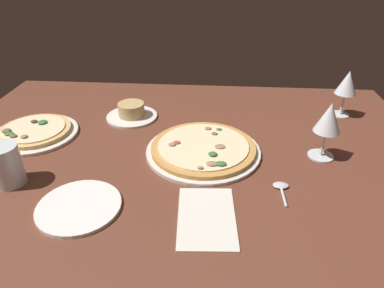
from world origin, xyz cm
name	(u,v)px	position (x,y,z in cm)	size (l,w,h in cm)	color
dining_table	(181,159)	(0.00, 0.00, 2.00)	(150.00, 110.00, 4.00)	brown
pizza_main	(203,149)	(6.56, 0.85, 5.22)	(33.43, 33.43, 3.40)	silver
pizza_side	(34,132)	(-47.64, 7.22, 5.18)	(26.69, 26.69, 3.38)	silver
ramekin_on_saucer	(132,112)	(-19.53, 22.05, 6.01)	(17.66, 17.66, 5.37)	silver
wine_glass_far	(329,120)	(40.44, 1.37, 15.74)	(7.25, 7.25, 16.70)	silver
wine_glass_near	(347,84)	(54.04, 29.74, 15.59)	(7.12, 7.12, 16.23)	silver
water_glass	(6,168)	(-42.10, -17.44, 8.61)	(7.93, 7.93, 10.81)	silver
side_plate	(79,207)	(-21.11, -25.67, 4.45)	(19.56, 19.56, 0.90)	white
paper_menu	(207,217)	(8.59, -26.48, 4.15)	(12.92, 20.22, 0.30)	silver
spoon	(281,188)	(26.85, -15.06, 4.46)	(4.06, 9.50, 1.00)	silver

